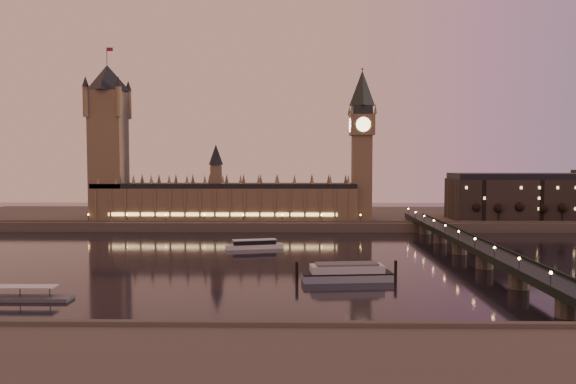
% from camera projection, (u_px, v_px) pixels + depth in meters
% --- Properties ---
extents(ground, '(700.00, 700.00, 0.00)m').
position_uv_depth(ground, '(276.00, 260.00, 266.12)').
color(ground, black).
rests_on(ground, ground).
extents(far_embankment, '(560.00, 130.00, 6.00)m').
position_uv_depth(far_embankment, '(323.00, 218.00, 430.16)').
color(far_embankment, '#423D35').
rests_on(far_embankment, ground).
extents(palace_of_westminster, '(180.00, 26.62, 52.00)m').
position_uv_depth(palace_of_westminster, '(225.00, 197.00, 386.26)').
color(palace_of_westminster, brown).
rests_on(palace_of_westminster, ground).
extents(victoria_tower, '(31.68, 31.68, 118.00)m').
position_uv_depth(victoria_tower, '(108.00, 133.00, 384.98)').
color(victoria_tower, brown).
rests_on(victoria_tower, ground).
extents(big_ben, '(17.68, 17.68, 104.00)m').
position_uv_depth(big_ben, '(362.00, 135.00, 382.26)').
color(big_ben, brown).
rests_on(big_ben, ground).
extents(westminster_bridge, '(13.20, 260.00, 15.30)m').
position_uv_depth(westminster_bridge, '(470.00, 249.00, 264.32)').
color(westminster_bridge, black).
rests_on(westminster_bridge, ground).
extents(city_block, '(155.00, 45.00, 34.00)m').
position_uv_depth(city_block, '(561.00, 196.00, 392.36)').
color(city_block, black).
rests_on(city_block, ground).
extents(bare_tree_0, '(5.96, 5.96, 12.12)m').
position_uv_depth(bare_tree_0, '(478.00, 209.00, 371.94)').
color(bare_tree_0, black).
rests_on(bare_tree_0, ground).
extents(bare_tree_1, '(5.96, 5.96, 12.12)m').
position_uv_depth(bare_tree_1, '(499.00, 209.00, 371.72)').
color(bare_tree_1, black).
rests_on(bare_tree_1, ground).
extents(bare_tree_2, '(5.96, 5.96, 12.12)m').
position_uv_depth(bare_tree_2, '(520.00, 209.00, 371.50)').
color(bare_tree_2, black).
rests_on(bare_tree_2, ground).
extents(bare_tree_3, '(5.96, 5.96, 12.12)m').
position_uv_depth(bare_tree_3, '(541.00, 209.00, 371.27)').
color(bare_tree_3, black).
rests_on(bare_tree_3, ground).
extents(bare_tree_4, '(5.96, 5.96, 12.12)m').
position_uv_depth(bare_tree_4, '(562.00, 209.00, 371.05)').
color(bare_tree_4, black).
rests_on(bare_tree_4, ground).
extents(cruise_boat_a, '(31.29, 14.00, 4.90)m').
position_uv_depth(cruise_boat_a, '(254.00, 245.00, 300.00)').
color(cruise_boat_a, silver).
rests_on(cruise_boat_a, ground).
extents(moored_barge, '(40.59, 13.42, 7.48)m').
position_uv_depth(moored_barge, '(347.00, 273.00, 220.66)').
color(moored_barge, '#7E8BA1').
rests_on(moored_barge, ground).
extents(pontoon_pier, '(42.91, 7.15, 11.44)m').
position_uv_depth(pontoon_pier, '(8.00, 296.00, 190.55)').
color(pontoon_pier, '#595B5E').
rests_on(pontoon_pier, ground).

